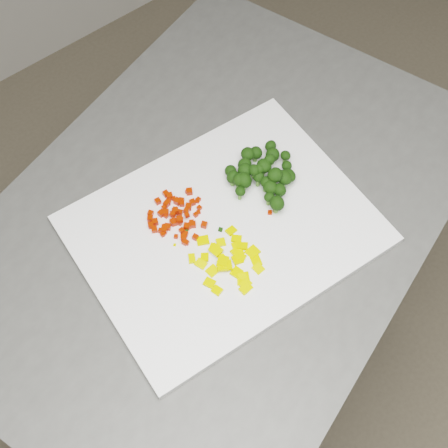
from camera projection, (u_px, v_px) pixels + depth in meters
counter_block at (219, 318)px, 1.39m from camera, size 1.04×0.86×0.90m
cutting_board at (224, 229)px, 0.98m from camera, size 0.47×0.38×0.01m
carrot_pile at (179, 213)px, 0.97m from camera, size 0.10×0.10×0.03m
pepper_pile at (223, 259)px, 0.93m from camera, size 0.11×0.11×0.02m
broccoli_pile at (266, 172)px, 0.99m from camera, size 0.12×0.12×0.05m
carrot_cube_0 at (192, 223)px, 0.97m from camera, size 0.01×0.01×0.01m
carrot_cube_1 at (190, 226)px, 0.97m from camera, size 0.01×0.01×0.01m
carrot_cube_2 at (195, 237)px, 0.96m from camera, size 0.01×0.01×0.01m
carrot_cube_3 at (151, 225)px, 0.97m from camera, size 0.01×0.01×0.01m
carrot_cube_4 at (164, 230)px, 0.96m from camera, size 0.01×0.01×0.01m
carrot_cube_5 at (163, 235)px, 0.96m from camera, size 0.01×0.01×0.01m
carrot_cube_6 at (172, 215)px, 0.97m from camera, size 0.01×0.01×0.01m
carrot_cube_7 at (174, 222)px, 0.97m from camera, size 0.01×0.01×0.01m
carrot_cube_8 at (174, 198)px, 0.99m from camera, size 0.01×0.01×0.01m
carrot_cube_9 at (192, 202)px, 0.99m from camera, size 0.01×0.01×0.01m
carrot_cube_10 at (168, 227)px, 0.97m from camera, size 0.01×0.01×0.01m
carrot_cube_11 at (170, 196)px, 0.99m from camera, size 0.01×0.01×0.01m
carrot_cube_12 at (186, 211)px, 0.97m from camera, size 0.01×0.01×0.01m
carrot_cube_13 at (182, 231)px, 0.96m from camera, size 0.01×0.01×0.01m
carrot_cube_14 at (187, 243)px, 0.95m from camera, size 0.01×0.01×0.01m
carrot_cube_15 at (169, 200)px, 0.99m from camera, size 0.01×0.01×0.01m
carrot_cube_16 at (164, 226)px, 0.97m from camera, size 0.01×0.01×0.01m
carrot_cube_17 at (189, 207)px, 0.98m from camera, size 0.01×0.01×0.01m
carrot_cube_18 at (161, 213)px, 0.98m from camera, size 0.01×0.01×0.01m
carrot_cube_19 at (158, 201)px, 0.99m from camera, size 0.01×0.01×0.01m
carrot_cube_20 at (174, 211)px, 0.98m from camera, size 0.01×0.01×0.01m
carrot_cube_21 at (196, 215)px, 0.98m from camera, size 0.01×0.01×0.01m
carrot_cube_22 at (185, 235)px, 0.96m from camera, size 0.01×0.01×0.01m
carrot_cube_23 at (187, 226)px, 0.97m from camera, size 0.01×0.01×0.01m
carrot_cube_24 at (155, 222)px, 0.97m from camera, size 0.01×0.01×0.01m
carrot_cube_25 at (175, 222)px, 0.97m from camera, size 0.01×0.01×0.01m
carrot_cube_26 at (169, 203)px, 0.99m from camera, size 0.01×0.01×0.01m
carrot_cube_27 at (173, 214)px, 0.97m from camera, size 0.01×0.01×0.01m
carrot_cube_28 at (199, 208)px, 0.99m from camera, size 0.01×0.01×0.01m
carrot_cube_29 at (204, 225)px, 0.97m from camera, size 0.01×0.01×0.01m
carrot_cube_30 at (184, 238)px, 0.96m from camera, size 0.01×0.01×0.01m
carrot_cube_31 at (189, 192)px, 1.00m from camera, size 0.01×0.01×0.01m
carrot_cube_32 at (178, 201)px, 0.99m from camera, size 0.01×0.01×0.01m
carrot_cube_33 at (166, 194)px, 1.00m from camera, size 0.01×0.01×0.01m
carrot_cube_34 at (186, 234)px, 0.96m from camera, size 0.01×0.01×0.01m
carrot_cube_35 at (175, 210)px, 0.97m from camera, size 0.01×0.01×0.01m
carrot_cube_36 at (163, 234)px, 0.96m from camera, size 0.01×0.01×0.01m
carrot_cube_37 at (189, 192)px, 1.00m from camera, size 0.01×0.01×0.01m
carrot_cube_38 at (179, 213)px, 0.98m from camera, size 0.01×0.01×0.01m
carrot_cube_39 at (182, 204)px, 0.99m from camera, size 0.01×0.01×0.01m
carrot_cube_40 at (151, 213)px, 0.98m from camera, size 0.01×0.01×0.01m
carrot_cube_41 at (179, 222)px, 0.97m from camera, size 0.01×0.01×0.01m
carrot_cube_42 at (180, 219)px, 0.97m from camera, size 0.01×0.01×0.01m
carrot_cube_43 at (176, 237)px, 0.96m from camera, size 0.01×0.01×0.01m
carrot_cube_44 at (181, 201)px, 0.99m from camera, size 0.01×0.01×0.01m
carrot_cube_45 at (150, 219)px, 0.97m from camera, size 0.01×0.01×0.01m
carrot_cube_46 at (164, 208)px, 0.99m from camera, size 0.01×0.01×0.01m
carrot_cube_47 at (180, 212)px, 0.98m from camera, size 0.01×0.01×0.01m
carrot_cube_48 at (180, 219)px, 0.96m from camera, size 0.01×0.01×0.01m
carrot_cube_49 at (187, 215)px, 0.97m from camera, size 0.01×0.01×0.01m
carrot_cube_50 at (161, 231)px, 0.96m from camera, size 0.01×0.01×0.01m
carrot_cube_51 at (185, 242)px, 0.95m from camera, size 0.01×0.01×0.01m
carrot_cube_52 at (198, 200)px, 0.99m from camera, size 0.01×0.01×0.01m
carrot_cube_53 at (176, 211)px, 0.97m from camera, size 0.01×0.01×0.01m
carrot_cube_54 at (166, 204)px, 0.99m from camera, size 0.01×0.01×0.01m
carrot_cube_55 at (154, 229)px, 0.96m from camera, size 0.01×0.01×0.01m
carrot_cube_56 at (193, 225)px, 0.97m from camera, size 0.01×0.01×0.01m
carrot_cube_57 at (166, 213)px, 0.98m from camera, size 0.01×0.01×0.01m
carrot_cube_58 at (166, 216)px, 0.98m from camera, size 0.01×0.01×0.01m
carrot_cube_59 at (198, 212)px, 0.98m from camera, size 0.01×0.01×0.01m
pepper_chunk_0 at (217, 290)px, 0.91m from camera, size 0.02×0.02×0.01m
pepper_chunk_1 at (236, 239)px, 0.96m from camera, size 0.02×0.02×0.00m
pepper_chunk_2 at (237, 260)px, 0.94m from camera, size 0.02×0.02×0.01m
pepper_chunk_3 at (236, 246)px, 0.95m from camera, size 0.02×0.02×0.00m
pepper_chunk_4 at (216, 250)px, 0.94m from camera, size 0.02×0.02×0.01m
pepper_chunk_5 at (240, 257)px, 0.94m from camera, size 0.02×0.02×0.01m
pepper_chunk_6 at (244, 278)px, 0.93m from camera, size 0.02×0.02×0.01m
pepper_chunk_7 at (223, 261)px, 0.93m from camera, size 0.03×0.02×0.01m
pepper_chunk_8 at (203, 240)px, 0.96m from camera, size 0.02×0.02×0.01m
pepper_chunk_9 at (242, 280)px, 0.92m from camera, size 0.02×0.02×0.01m
pepper_chunk_10 at (256, 261)px, 0.94m from camera, size 0.02×0.02×0.00m
pepper_chunk_11 at (246, 288)px, 0.92m from camera, size 0.02×0.01×0.01m
pepper_chunk_12 at (237, 272)px, 0.93m from camera, size 0.02×0.02×0.01m
pepper_chunk_13 at (253, 252)px, 0.95m from camera, size 0.02×0.02×0.01m
pepper_chunk_14 at (223, 258)px, 0.94m from camera, size 0.01×0.01×0.01m
pepper_chunk_15 at (227, 265)px, 0.93m from camera, size 0.02×0.02×0.01m
pepper_chunk_16 at (212, 271)px, 0.93m from camera, size 0.02×0.02×0.00m
pepper_chunk_17 at (215, 247)px, 0.95m from camera, size 0.02×0.02×0.01m
pepper_chunk_18 at (221, 242)px, 0.95m from camera, size 0.02×0.02×0.01m
pepper_chunk_19 at (237, 252)px, 0.95m from camera, size 0.02×0.02×0.01m
pepper_chunk_20 at (223, 266)px, 0.93m from camera, size 0.02×0.02×0.01m
pepper_chunk_21 at (205, 257)px, 0.94m from camera, size 0.02×0.02×0.01m
pepper_chunk_22 at (223, 267)px, 0.93m from camera, size 0.02×0.02×0.01m
pepper_chunk_23 at (231, 231)px, 0.97m from camera, size 0.02×0.01×0.01m
pepper_chunk_24 at (246, 284)px, 0.92m from camera, size 0.02×0.02×0.01m
pepper_chunk_25 at (192, 259)px, 0.94m from camera, size 0.02×0.02×0.01m
pepper_chunk_26 at (201, 264)px, 0.94m from camera, size 0.02×0.02×0.01m
pepper_chunk_27 at (209, 283)px, 0.92m from camera, size 0.02×0.02×0.01m
pepper_chunk_28 at (242, 246)px, 0.95m from camera, size 0.02×0.02×0.01m
pepper_chunk_29 at (258, 269)px, 0.93m from camera, size 0.01×0.02×0.01m
broccoli_floret_0 at (272, 157)px, 1.02m from camera, size 0.03×0.03×0.03m
broccoli_floret_1 at (258, 180)px, 1.00m from camera, size 0.02×0.02×0.03m
broccoli_floret_2 at (244, 173)px, 1.00m from camera, size 0.03×0.03×0.04m
broccoli_floret_3 at (283, 180)px, 1.00m from camera, size 0.03×0.03×0.03m
broccoli_floret_4 at (269, 200)px, 0.98m from camera, size 0.02×0.02×0.03m
broccoli_floret_5 at (269, 162)px, 1.00m from camera, size 0.03×0.03×0.03m
broccoli_floret_6 at (230, 173)px, 1.01m from camera, size 0.03×0.03×0.02m
broccoli_floret_7 at (240, 194)px, 0.99m from camera, size 0.02×0.02×0.03m
broccoli_floret_8 at (274, 177)px, 0.98m from camera, size 0.04×0.04×0.03m
broccoli_floret_9 at (243, 183)px, 0.99m from camera, size 0.03×0.03×0.04m
broccoli_floret_10 at (259, 172)px, 0.99m from camera, size 0.02×0.02×0.03m
broccoli_floret_11 at (276, 205)px, 0.97m from camera, size 0.02×0.02×0.03m
broccoli_floret_12 at (263, 167)px, 1.00m from camera, size 0.03×0.03×0.03m
broccoli_floret_13 at (269, 190)px, 0.99m from camera, size 0.03×0.03×0.03m
broccoli_floret_14 at (255, 155)px, 1.02m from camera, size 0.03×0.03×0.03m
broccoli_floret_15 at (247, 157)px, 1.02m from camera, size 0.03×0.03×0.03m
broccoli_floret_16 at (288, 178)px, 1.00m from camera, size 0.03×0.03×0.03m
broccoli_floret_17 at (239, 183)px, 0.99m from camera, size 0.03×0.03×0.04m
broccoli_floret_18 at (285, 158)px, 1.02m from camera, size 0.02×0.02×0.03m
broccoli_floret_19 at (270, 148)px, 1.03m from camera, size 0.03×0.03×0.03m
broccoli_floret_20 at (254, 172)px, 0.99m from camera, size 0.03×0.03×0.02m
broccoli_floret_21 at (286, 168)px, 1.01m from camera, size 0.02×0.02×0.02m
broccoli_floret_22 at (279, 193)px, 0.99m from camera, size 0.03×0.03×0.03m
broccoli_floret_23 at (266, 185)px, 0.99m from camera, size 0.03×0.03×0.03m
broccoli_floret_24 at (276, 206)px, 0.97m from camera, size 0.03×0.03×0.03m
broccoli_floret_25 at (244, 167)px, 1.01m from camera, size 0.03×0.03×0.03m
broccoli_floret_26 at (256, 173)px, 1.00m from camera, size 0.02×0.02×0.03m
broccoli_floret_27 at (258, 180)px, 1.00m from camera, size 0.02×0.02×0.02m
broccoli_floret_28 at (233, 179)px, 1.00m from camera, size 0.03×0.03×0.03m
stray_bit_0 at (197, 201)px, 0.99m from camera, size 0.01×0.01×0.00m
stray_bit_1 at (241, 188)px, 1.01m from camera, size 0.01×0.01×0.00m
stray_bit_2 at (175, 245)px, 0.95m from camera, size 0.01×0.01×0.00m
stray_bit_3 at (220, 230)px, 0.97m from camera, size 0.01×0.01×0.00m
stray_bit_4 at (186, 232)px, 0.96m from camera, size 0.01×0.01×0.00m
stray_bit_5 at (270, 213)px, 0.98m from camera, size 0.01×0.01×0.00m
stray_bit_6 at (242, 191)px, 1.00m from camera, size 0.01×0.01×0.00m
stray_bit_7 at (240, 177)px, 1.02m from camera, size 0.01×0.01×0.01m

